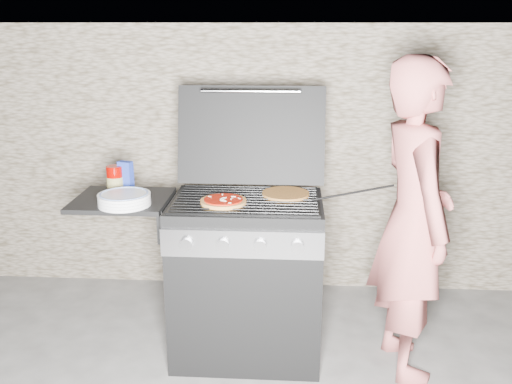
# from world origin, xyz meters

# --- Properties ---
(ground) EXTENTS (50.00, 50.00, 0.00)m
(ground) POSITION_xyz_m (0.00, 0.00, 0.00)
(ground) COLOR #4E4B48
(stone_wall) EXTENTS (8.00, 0.35, 1.80)m
(stone_wall) POSITION_xyz_m (0.00, 1.05, 0.90)
(stone_wall) COLOR gray
(stone_wall) RESTS_ON ground
(gas_grill) EXTENTS (1.34, 0.79, 0.91)m
(gas_grill) POSITION_xyz_m (-0.25, 0.00, 0.46)
(gas_grill) COLOR black
(gas_grill) RESTS_ON ground
(pizza_topped) EXTENTS (0.30, 0.30, 0.03)m
(pizza_topped) POSITION_xyz_m (-0.11, -0.08, 0.92)
(pizza_topped) COLOR tan
(pizza_topped) RESTS_ON gas_grill
(pizza_plain) EXTENTS (0.31, 0.31, 0.01)m
(pizza_plain) POSITION_xyz_m (0.20, 0.08, 0.92)
(pizza_plain) COLOR #EA9842
(pizza_plain) RESTS_ON gas_grill
(sauce_jar) EXTENTS (0.10, 0.10, 0.14)m
(sauce_jar) POSITION_xyz_m (-0.75, 0.14, 0.97)
(sauce_jar) COLOR #820400
(sauce_jar) RESTS_ON gas_grill
(blue_carton) EXTENTS (0.09, 0.07, 0.16)m
(blue_carton) POSITION_xyz_m (-0.69, 0.15, 0.98)
(blue_carton) COLOR #1E329A
(blue_carton) RESTS_ON gas_grill
(plate_stack) EXTENTS (0.30, 0.30, 0.06)m
(plate_stack) POSITION_xyz_m (-0.62, -0.12, 0.93)
(plate_stack) COLOR silver
(plate_stack) RESTS_ON gas_grill
(person) EXTENTS (0.49, 0.66, 1.66)m
(person) POSITION_xyz_m (0.86, -0.07, 0.83)
(person) COLOR #B55955
(person) RESTS_ON ground
(tongs) EXTENTS (0.42, 0.06, 0.09)m
(tongs) POSITION_xyz_m (0.56, 0.00, 0.95)
(tongs) COLOR black
(tongs) RESTS_ON gas_grill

